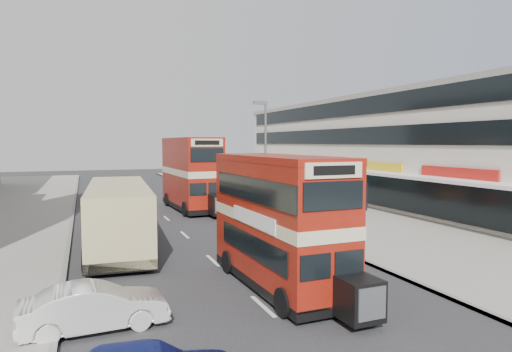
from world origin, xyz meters
name	(u,v)px	position (x,y,z in m)	size (l,w,h in m)	color
ground	(289,331)	(0.00, 0.00, 0.00)	(160.00, 160.00, 0.00)	#28282B
road_surface	(167,218)	(0.00, 20.00, 0.01)	(12.00, 90.00, 0.01)	#28282B
pavement_right	(319,208)	(12.00, 20.00, 0.07)	(12.00, 90.00, 0.15)	gray
kerb_left	(72,223)	(-6.10, 20.00, 0.07)	(0.20, 90.00, 0.16)	gray
kerb_right	(249,212)	(6.10, 20.00, 0.07)	(0.20, 90.00, 0.16)	gray
commercial_row	(388,149)	(19.95, 22.00, 4.70)	(9.90, 46.20, 9.30)	beige
street_lamp	(264,149)	(6.52, 18.00, 4.78)	(1.00, 0.20, 8.12)	slate
bus_main	(279,221)	(1.27, 3.64, 2.44)	(2.57, 8.45, 4.64)	black
bus_second	(191,173)	(2.56, 23.47, 2.87)	(3.11, 9.94, 5.45)	black
coach	(119,213)	(-3.71, 12.23, 1.74)	(3.46, 11.25, 2.94)	black
car_left_front	(95,307)	(-5.07, 2.00, 0.66)	(1.39, 3.99, 1.32)	silver
car_right_a	(257,213)	(5.32, 16.36, 0.61)	(1.70, 4.17, 1.21)	#9F150F
car_right_b	(236,204)	(5.39, 20.89, 0.65)	(2.15, 4.66, 1.30)	orange
car_right_c	(188,188)	(4.64, 34.10, 0.66)	(1.55, 3.86, 1.32)	#5FABBE
pedestrian_near	(320,210)	(8.07, 12.87, 1.15)	(0.74, 0.50, 2.01)	gray
cyclist	(224,206)	(4.03, 19.58, 0.71)	(0.69, 1.67, 2.08)	gray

